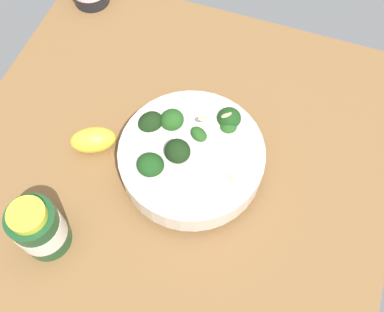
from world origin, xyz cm
name	(u,v)px	position (x,y,z in cm)	size (l,w,h in cm)	color
ground_plane	(173,169)	(0.00, 0.00, -2.47)	(71.20, 71.20, 4.94)	brown
bowl_of_broccoli	(191,155)	(0.36, -3.05, 3.90)	(22.60, 22.60, 9.18)	silver
lemon_wedge	(93,140)	(-1.45, 13.33, 2.11)	(7.47, 4.28, 4.22)	yellow
bottle_tall	(39,228)	(-18.46, 12.99, 5.27)	(7.00, 7.00, 11.17)	#194723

